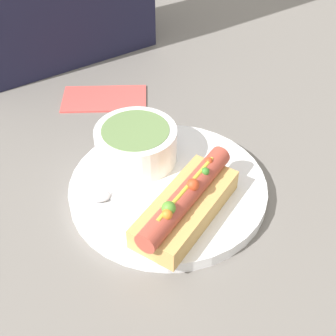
# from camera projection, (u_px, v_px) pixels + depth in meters

# --- Properties ---
(ground_plane) EXTENTS (4.00, 4.00, 0.00)m
(ground_plane) POSITION_uv_depth(u_px,v_px,m) (168.00, 193.00, 0.63)
(ground_plane) COLOR slate
(dinner_plate) EXTENTS (0.26, 0.26, 0.02)m
(dinner_plate) POSITION_uv_depth(u_px,v_px,m) (168.00, 188.00, 0.63)
(dinner_plate) COLOR white
(dinner_plate) RESTS_ON ground_plane
(hot_dog) EXTENTS (0.17, 0.12, 0.06)m
(hot_dog) POSITION_uv_depth(u_px,v_px,m) (186.00, 204.00, 0.56)
(hot_dog) COLOR tan
(hot_dog) RESTS_ON dinner_plate
(soup_bowl) EXTENTS (0.11, 0.11, 0.05)m
(soup_bowl) POSITION_uv_depth(u_px,v_px,m) (136.00, 143.00, 0.64)
(soup_bowl) COLOR white
(soup_bowl) RESTS_ON dinner_plate
(spoon) EXTENTS (0.13, 0.11, 0.01)m
(spoon) POSITION_uv_depth(u_px,v_px,m) (121.00, 197.00, 0.60)
(spoon) COLOR #B7B7BC
(spoon) RESTS_ON dinner_plate
(napkin) EXTENTS (0.16, 0.14, 0.01)m
(napkin) POSITION_uv_depth(u_px,v_px,m) (104.00, 98.00, 0.80)
(napkin) COLOR #E04C47
(napkin) RESTS_ON ground_plane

